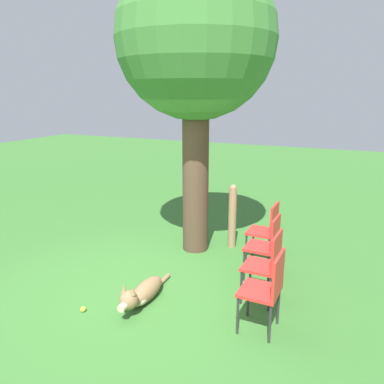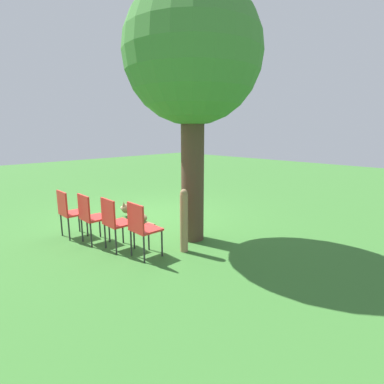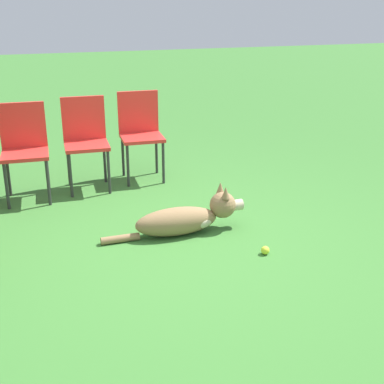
{
  "view_description": "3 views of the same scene",
  "coord_description": "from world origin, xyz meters",
  "px_view_note": "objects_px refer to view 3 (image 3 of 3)",
  "views": [
    {
      "loc": [
        2.56,
        -3.88,
        2.59
      ],
      "look_at": [
        0.12,
        1.55,
        1.01
      ],
      "focal_mm": 35.0,
      "sensor_mm": 36.0,
      "label": 1
    },
    {
      "loc": [
        4.1,
        5.51,
        2.09
      ],
      "look_at": [
        0.07,
        1.5,
        0.91
      ],
      "focal_mm": 28.0,
      "sensor_mm": 36.0,
      "label": 2
    },
    {
      "loc": [
        -3.76,
        0.92,
        1.95
      ],
      "look_at": [
        0.18,
        -0.28,
        0.4
      ],
      "focal_mm": 50.0,
      "sensor_mm": 36.0,
      "label": 3
    }
  ],
  "objects_px": {
    "dog": "(188,218)",
    "red_chair_1": "(85,136)",
    "red_chair_2": "(24,144)",
    "tennis_ball": "(265,250)",
    "red_chair_0": "(140,129)"
  },
  "relations": [
    {
      "from": "dog",
      "to": "red_chair_1",
      "type": "height_order",
      "value": "red_chair_1"
    },
    {
      "from": "dog",
      "to": "red_chair_1",
      "type": "distance_m",
      "value": 1.62
    },
    {
      "from": "dog",
      "to": "red_chair_2",
      "type": "distance_m",
      "value": 1.85
    },
    {
      "from": "red_chair_1",
      "to": "tennis_ball",
      "type": "bearing_deg",
      "value": 31.81
    },
    {
      "from": "red_chair_0",
      "to": "red_chair_2",
      "type": "bearing_deg",
      "value": -74.97
    },
    {
      "from": "dog",
      "to": "tennis_ball",
      "type": "distance_m",
      "value": 0.74
    },
    {
      "from": "red_chair_2",
      "to": "tennis_ball",
      "type": "bearing_deg",
      "value": 45.37
    },
    {
      "from": "dog",
      "to": "red_chair_0",
      "type": "relative_size",
      "value": 1.33
    },
    {
      "from": "red_chair_0",
      "to": "tennis_ball",
      "type": "bearing_deg",
      "value": 16.05
    },
    {
      "from": "dog",
      "to": "red_chair_0",
      "type": "xyz_separation_m",
      "value": [
        1.56,
        0.08,
        0.41
      ]
    },
    {
      "from": "tennis_ball",
      "to": "red_chair_0",
      "type": "bearing_deg",
      "value": 14.43
    },
    {
      "from": "red_chair_2",
      "to": "red_chair_0",
      "type": "bearing_deg",
      "value": 105.03
    },
    {
      "from": "red_chair_0",
      "to": "red_chair_2",
      "type": "relative_size",
      "value": 1.0
    },
    {
      "from": "red_chair_2",
      "to": "red_chair_1",
      "type": "bearing_deg",
      "value": 105.03
    },
    {
      "from": "red_chair_2",
      "to": "tennis_ball",
      "type": "xyz_separation_m",
      "value": [
        -1.83,
        -1.75,
        -0.52
      ]
    }
  ]
}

